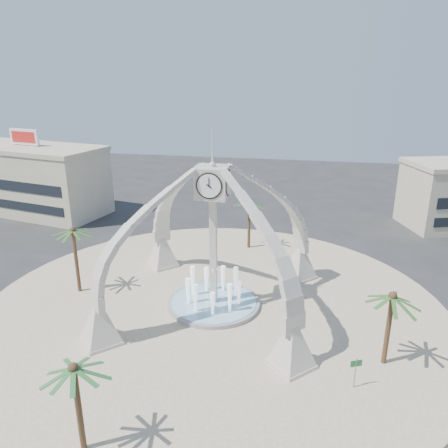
% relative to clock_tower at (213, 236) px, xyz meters
% --- Properties ---
extents(ground, '(140.00, 140.00, 0.00)m').
position_rel_clock_tower_xyz_m(ground, '(0.00, 0.00, -6.49)').
color(ground, '#282828').
rests_on(ground, ground).
extents(plaza, '(40.00, 40.00, 0.06)m').
position_rel_clock_tower_xyz_m(plaza, '(0.00, 0.00, -6.46)').
color(plaza, beige).
rests_on(plaza, ground).
extents(clock_tower, '(17.94, 17.94, 16.30)m').
position_rel_clock_tower_xyz_m(clock_tower, '(0.00, 0.00, 0.00)').
color(clock_tower, beige).
rests_on(clock_tower, ground).
extents(fountain, '(8.00, 8.00, 3.62)m').
position_rel_clock_tower_xyz_m(fountain, '(0.00, 0.00, -6.20)').
color(fountain, gray).
rests_on(fountain, ground).
extents(building_nw, '(23.75, 13.73, 11.90)m').
position_rel_clock_tower_xyz_m(building_nw, '(-32.00, 22.00, -1.66)').
color(building_nw, '#C1B496').
rests_on(building_nw, ground).
extents(palm_east, '(4.41, 4.41, 5.97)m').
position_rel_clock_tower_xyz_m(palm_east, '(13.40, -5.48, -1.30)').
color(palm_east, brown).
rests_on(palm_east, ground).
extents(palm_west, '(3.51, 3.51, 6.71)m').
position_rel_clock_tower_xyz_m(palm_west, '(-12.81, 0.13, -0.54)').
color(palm_west, brown).
rests_on(palm_west, ground).
extents(palm_north, '(4.44, 4.44, 6.24)m').
position_rel_clock_tower_xyz_m(palm_north, '(1.05, 13.85, -1.00)').
color(palm_north, brown).
rests_on(palm_north, ground).
extents(palm_south, '(4.43, 4.43, 5.87)m').
position_rel_clock_tower_xyz_m(palm_south, '(-3.50, -16.42, -1.35)').
color(palm_south, brown).
rests_on(palm_south, ground).
extents(street_sign, '(0.77, 0.33, 2.24)m').
position_rel_clock_tower_xyz_m(street_sign, '(11.14, -8.53, -4.89)').
color(street_sign, slate).
rests_on(street_sign, ground).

